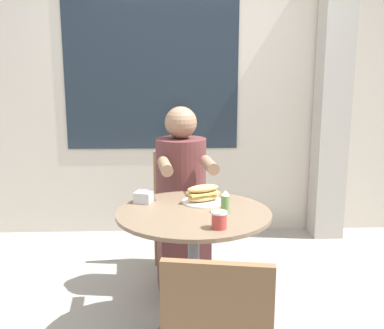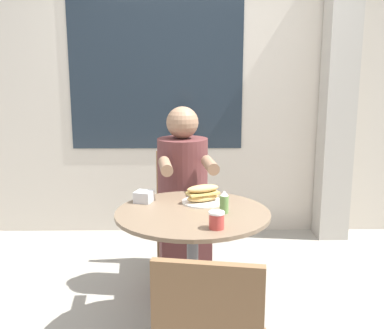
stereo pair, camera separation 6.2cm
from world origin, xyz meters
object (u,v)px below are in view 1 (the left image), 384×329
object	(u,v)px
drink_cup	(219,220)
condiment_bottle	(225,202)
cafe_table	(194,246)
sandwich_on_plate	(203,195)
diner_chair	(179,200)
seated_diner	(182,213)

from	to	relation	value
drink_cup	condiment_bottle	bearing A→B (deg)	76.98
cafe_table	condiment_bottle	size ratio (longest dim) A/B	6.80
cafe_table	sandwich_on_plate	xyz separation A→B (m)	(0.06, 0.15, 0.23)
drink_cup	condiment_bottle	distance (m)	0.24
drink_cup	diner_chair	bearing A→B (deg)	98.24
diner_chair	condiment_bottle	xyz separation A→B (m)	(0.22, -0.95, 0.27)
seated_diner	condiment_bottle	distance (m)	0.69
seated_diner	sandwich_on_plate	bearing A→B (deg)	98.07
cafe_table	seated_diner	size ratio (longest dim) A/B	0.65
seated_diner	sandwich_on_plate	size ratio (longest dim) A/B	5.37
diner_chair	seated_diner	size ratio (longest dim) A/B	0.71
cafe_table	drink_cup	world-z (taller)	drink_cup
cafe_table	condiment_bottle	xyz separation A→B (m)	(0.16, -0.03, 0.25)
diner_chair	condiment_bottle	world-z (taller)	diner_chair
sandwich_on_plate	drink_cup	size ratio (longest dim) A/B	2.83
diner_chair	sandwich_on_plate	size ratio (longest dim) A/B	3.83
drink_cup	condiment_bottle	world-z (taller)	condiment_bottle
cafe_table	diner_chair	xyz separation A→B (m)	(-0.07, 0.92, -0.02)
diner_chair	condiment_bottle	bearing A→B (deg)	96.81
sandwich_on_plate	condiment_bottle	world-z (taller)	condiment_bottle
condiment_bottle	seated_diner	bearing A→B (deg)	109.11
diner_chair	cafe_table	bearing A→B (deg)	87.61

